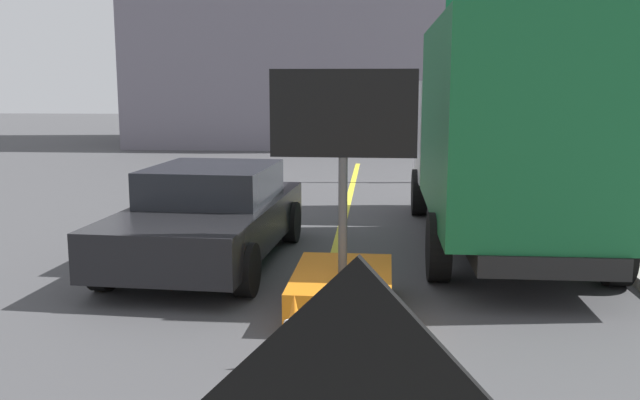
{
  "coord_description": "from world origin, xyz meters",
  "views": [
    {
      "loc": [
        0.62,
        1.87,
        2.54
      ],
      "look_at": [
        0.24,
        6.42,
        1.77
      ],
      "focal_mm": 38.66,
      "sensor_mm": 36.0,
      "label": 1
    }
  ],
  "objects_px": {
    "box_truck": "(505,131)",
    "pickup_car": "(210,215)",
    "highway_guide_sign": "(520,49)",
    "traffic_cone_mid_lane": "(294,332)",
    "arrow_board_trailer": "(342,270)"
  },
  "relations": [
    {
      "from": "highway_guide_sign",
      "to": "traffic_cone_mid_lane",
      "type": "bearing_deg",
      "value": -109.05
    },
    {
      "from": "arrow_board_trailer",
      "to": "pickup_car",
      "type": "distance_m",
      "value": 2.85
    },
    {
      "from": "pickup_car",
      "to": "traffic_cone_mid_lane",
      "type": "xyz_separation_m",
      "value": [
        1.65,
        -3.65,
        -0.35
      ]
    },
    {
      "from": "pickup_car",
      "to": "highway_guide_sign",
      "type": "distance_m",
      "value": 11.0
    },
    {
      "from": "box_truck",
      "to": "pickup_car",
      "type": "bearing_deg",
      "value": -164.22
    },
    {
      "from": "arrow_board_trailer",
      "to": "box_truck",
      "type": "xyz_separation_m",
      "value": [
        2.3,
        3.23,
        1.35
      ]
    },
    {
      "from": "box_truck",
      "to": "traffic_cone_mid_lane",
      "type": "distance_m",
      "value": 5.73
    },
    {
      "from": "highway_guide_sign",
      "to": "traffic_cone_mid_lane",
      "type": "distance_m",
      "value": 13.56
    },
    {
      "from": "arrow_board_trailer",
      "to": "box_truck",
      "type": "height_order",
      "value": "box_truck"
    },
    {
      "from": "arrow_board_trailer",
      "to": "traffic_cone_mid_lane",
      "type": "distance_m",
      "value": 1.67
    },
    {
      "from": "box_truck",
      "to": "traffic_cone_mid_lane",
      "type": "relative_size",
      "value": 10.28
    },
    {
      "from": "box_truck",
      "to": "highway_guide_sign",
      "type": "distance_m",
      "value": 7.96
    },
    {
      "from": "box_truck",
      "to": "pickup_car",
      "type": "height_order",
      "value": "box_truck"
    },
    {
      "from": "arrow_board_trailer",
      "to": "highway_guide_sign",
      "type": "relative_size",
      "value": 0.54
    },
    {
      "from": "arrow_board_trailer",
      "to": "pickup_car",
      "type": "height_order",
      "value": "arrow_board_trailer"
    }
  ]
}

